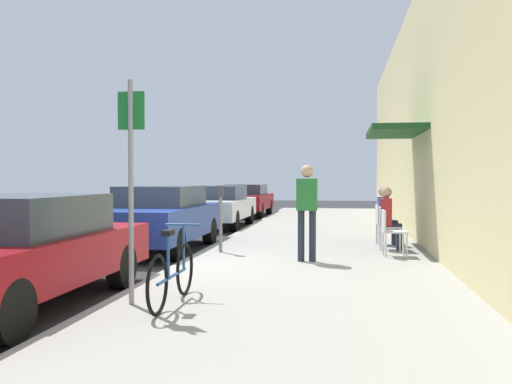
% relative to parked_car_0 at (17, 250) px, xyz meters
% --- Properties ---
extents(ground_plane, '(60.00, 60.00, 0.00)m').
position_rel_parked_car_0_xyz_m(ground_plane, '(1.10, 2.85, -0.71)').
color(ground_plane, '#2D2D30').
extents(sidewalk_slab, '(4.50, 32.00, 0.12)m').
position_rel_parked_car_0_xyz_m(sidewalk_slab, '(3.35, 4.85, -0.65)').
color(sidewalk_slab, '#9E9B93').
rests_on(sidewalk_slab, ground_plane).
extents(building_facade, '(1.40, 32.00, 5.93)m').
position_rel_parked_car_0_xyz_m(building_facade, '(5.75, 4.86, 2.25)').
color(building_facade, beige).
rests_on(building_facade, ground_plane).
extents(parked_car_0, '(1.80, 4.40, 1.37)m').
position_rel_parked_car_0_xyz_m(parked_car_0, '(0.00, 0.00, 0.00)').
color(parked_car_0, maroon).
rests_on(parked_car_0, ground_plane).
extents(parked_car_1, '(1.80, 4.40, 1.41)m').
position_rel_parked_car_0_xyz_m(parked_car_1, '(-0.00, 5.38, 0.03)').
color(parked_car_1, navy).
rests_on(parked_car_1, ground_plane).
extents(parked_car_2, '(1.80, 4.40, 1.34)m').
position_rel_parked_car_0_xyz_m(parked_car_2, '(0.00, 11.20, -0.01)').
color(parked_car_2, silver).
rests_on(parked_car_2, ground_plane).
extents(parked_car_3, '(1.80, 4.40, 1.32)m').
position_rel_parked_car_0_xyz_m(parked_car_3, '(0.00, 16.48, -0.01)').
color(parked_car_3, maroon).
rests_on(parked_car_3, ground_plane).
extents(parking_meter, '(0.12, 0.10, 1.32)m').
position_rel_parked_car_0_xyz_m(parking_meter, '(1.55, 4.50, 0.17)').
color(parking_meter, slate).
rests_on(parking_meter, sidewalk_slab).
extents(street_sign, '(0.32, 0.06, 2.60)m').
position_rel_parked_car_0_xyz_m(street_sign, '(1.50, -0.09, 0.93)').
color(street_sign, gray).
rests_on(street_sign, sidewalk_slab).
extents(bicycle_0, '(0.46, 1.71, 0.90)m').
position_rel_parked_car_0_xyz_m(bicycle_0, '(1.97, -0.03, -0.23)').
color(bicycle_0, black).
rests_on(bicycle_0, sidewalk_slab).
extents(cafe_chair_0, '(0.46, 0.46, 0.87)m').
position_rel_parked_car_0_xyz_m(cafe_chair_0, '(4.82, 4.40, -0.09)').
color(cafe_chair_0, silver).
rests_on(cafe_chair_0, sidewalk_slab).
extents(cafe_chair_1, '(0.46, 0.46, 0.87)m').
position_rel_parked_car_0_xyz_m(cafe_chair_1, '(4.82, 5.38, -0.09)').
color(cafe_chair_1, silver).
rests_on(cafe_chair_1, sidewalk_slab).
extents(seated_patron_1, '(0.44, 0.37, 1.29)m').
position_rel_parked_car_0_xyz_m(seated_patron_1, '(4.88, 5.37, 0.10)').
color(seated_patron_1, '#232838').
rests_on(seated_patron_1, sidewalk_slab).
extents(cafe_chair_2, '(0.47, 0.47, 0.87)m').
position_rel_parked_car_0_xyz_m(cafe_chair_2, '(4.82, 6.27, -0.09)').
color(cafe_chair_2, silver).
rests_on(cafe_chair_2, sidewalk_slab).
extents(seated_patron_2, '(0.44, 0.38, 1.29)m').
position_rel_parked_car_0_xyz_m(seated_patron_2, '(4.88, 6.28, 0.10)').
color(seated_patron_2, '#232838').
rests_on(seated_patron_2, sidewalk_slab).
extents(pedestrian_standing, '(0.36, 0.22, 1.70)m').
position_rel_parked_car_0_xyz_m(pedestrian_standing, '(3.31, 3.52, 0.41)').
color(pedestrian_standing, '#232838').
rests_on(pedestrian_standing, sidewalk_slab).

